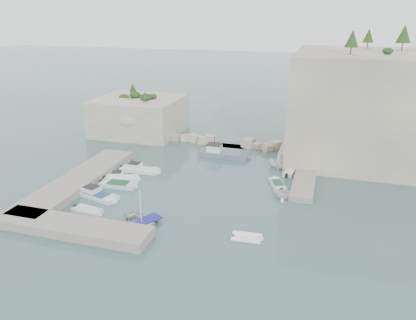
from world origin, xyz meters
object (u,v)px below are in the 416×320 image
(tender_east_a, at_px, (283,198))
(tender_east_b, at_px, (277,186))
(tender_east_c, at_px, (290,173))
(motorboat_d, at_px, (97,197))
(inflatable_dinghy, at_px, (246,239))
(work_boat, at_px, (224,157))
(rowboat, at_px, (142,226))
(motorboat_a, at_px, (140,171))
(motorboat_c, at_px, (119,186))
(motorboat_e, at_px, (88,213))
(motorboat_b, at_px, (122,180))
(tender_east_d, at_px, (280,169))

(tender_east_a, distance_m, tender_east_b, 3.69)
(tender_east_b, xyz_separation_m, tender_east_c, (1.22, 5.42, 0.00))
(motorboat_d, height_order, tender_east_a, tender_east_a)
(inflatable_dinghy, bearing_deg, work_boat, 105.95)
(rowboat, relative_size, tender_east_a, 1.54)
(motorboat_a, relative_size, tender_east_b, 1.47)
(inflatable_dinghy, height_order, tender_east_b, tender_east_b)
(inflatable_dinghy, distance_m, tender_east_a, 11.68)
(work_boat, bearing_deg, motorboat_c, -125.09)
(motorboat_e, xyz_separation_m, tender_east_c, (22.20, 19.98, 0.00))
(motorboat_c, relative_size, tender_east_a, 1.63)
(motorboat_e, relative_size, rowboat, 0.76)
(inflatable_dinghy, bearing_deg, motorboat_d, 163.77)
(motorboat_e, distance_m, tender_east_c, 29.87)
(motorboat_b, bearing_deg, inflatable_dinghy, -42.97)
(motorboat_a, height_order, motorboat_e, motorboat_a)
(motorboat_b, relative_size, tender_east_d, 1.29)
(motorboat_e, bearing_deg, motorboat_a, 97.82)
(rowboat, height_order, work_boat, work_boat)
(motorboat_a, height_order, motorboat_b, same)
(tender_east_b, relative_size, work_boat, 0.50)
(rowboat, xyz_separation_m, work_boat, (3.09, 25.13, 0.00))
(motorboat_c, bearing_deg, motorboat_e, -91.40)
(rowboat, distance_m, work_boat, 25.32)
(tender_east_b, bearing_deg, motorboat_c, 83.84)
(motorboat_a, relative_size, motorboat_c, 1.16)
(motorboat_a, height_order, work_boat, work_boat)
(motorboat_a, height_order, inflatable_dinghy, motorboat_a)
(inflatable_dinghy, xyz_separation_m, work_boat, (-8.94, 24.46, 0.00))
(motorboat_b, relative_size, tender_east_a, 1.52)
(motorboat_c, height_order, work_boat, work_boat)
(motorboat_e, bearing_deg, motorboat_d, 115.21)
(motorboat_d, bearing_deg, motorboat_c, 90.72)
(work_boat, bearing_deg, tender_east_b, -43.82)
(tender_east_c, bearing_deg, inflatable_dinghy, -177.45)
(motorboat_a, xyz_separation_m, motorboat_e, (-0.20, -14.05, 0.00))
(work_boat, bearing_deg, motorboat_e, -114.62)
(motorboat_b, distance_m, motorboat_d, 6.08)
(motorboat_c, relative_size, tender_east_d, 1.39)
(rowboat, distance_m, tender_east_a, 18.94)
(motorboat_d, distance_m, work_boat, 23.29)
(motorboat_b, relative_size, work_boat, 0.58)
(motorboat_c, bearing_deg, motorboat_b, 102.01)
(motorboat_c, distance_m, tender_east_c, 25.37)
(motorboat_e, height_order, tender_east_a, tender_east_a)
(motorboat_d, relative_size, motorboat_e, 1.73)
(motorboat_d, height_order, tender_east_c, motorboat_d)
(tender_east_a, relative_size, work_boat, 0.38)
(tender_east_b, distance_m, tender_east_d, 6.84)
(motorboat_a, bearing_deg, work_boat, 42.61)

